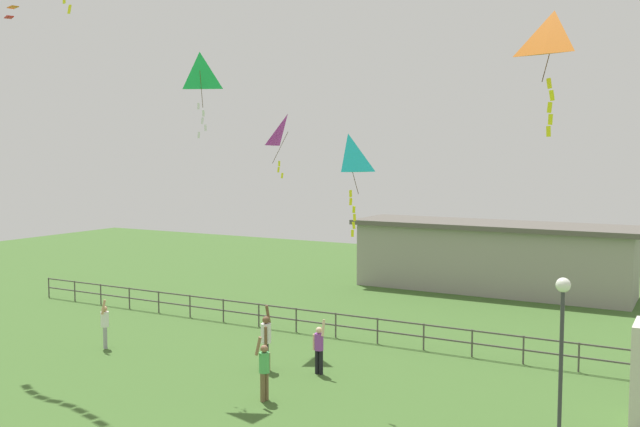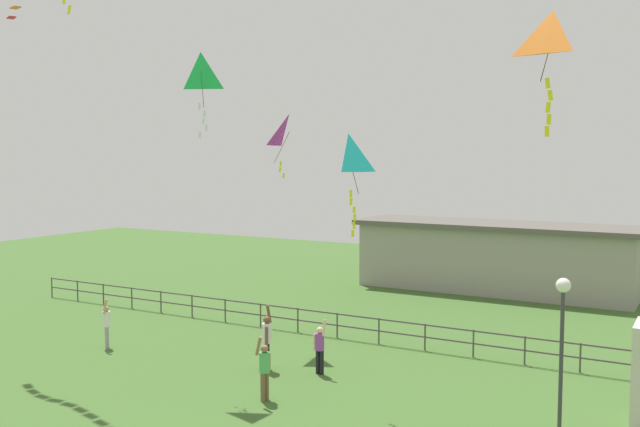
{
  "view_description": "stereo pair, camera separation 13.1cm",
  "coord_description": "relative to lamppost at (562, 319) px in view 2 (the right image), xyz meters",
  "views": [
    {
      "loc": [
        9.83,
        -9.01,
        6.82
      ],
      "look_at": [
        0.98,
        6.94,
        5.34
      ],
      "focal_mm": 39.4,
      "sensor_mm": 36.0,
      "label": 1
    },
    {
      "loc": [
        9.95,
        -8.94,
        6.82
      ],
      "look_at": [
        0.98,
        6.94,
        5.34
      ],
      "focal_mm": 39.4,
      "sensor_mm": 36.0,
      "label": 2
    }
  ],
  "objects": [
    {
      "name": "lamppost",
      "position": [
        0.0,
        0.0,
        0.0
      ],
      "size": [
        0.36,
        0.36,
        3.9
      ],
      "color": "#38383D",
      "rests_on": "ground_plane"
    },
    {
      "name": "person_0",
      "position": [
        -9.18,
        0.84,
        -1.85
      ],
      "size": [
        0.33,
        0.54,
        2.05
      ],
      "color": "black",
      "rests_on": "ground_plane"
    },
    {
      "name": "person_2",
      "position": [
        -15.63,
        0.2,
        -1.98
      ],
      "size": [
        0.39,
        0.41,
        1.79
      ],
      "color": "#99999E",
      "rests_on": "ground_plane"
    },
    {
      "name": "person_3",
      "position": [
        -7.66,
        -1.56,
        -1.94
      ],
      "size": [
        0.33,
        0.49,
        1.87
      ],
      "color": "brown",
      "rests_on": "ground_plane"
    },
    {
      "name": "person_4",
      "position": [
        -7.5,
        1.29,
        -1.99
      ],
      "size": [
        0.46,
        0.28,
        1.77
      ],
      "color": "black",
      "rests_on": "ground_plane"
    },
    {
      "name": "kite_0",
      "position": [
        -5.81,
        -0.06,
        3.86
      ],
      "size": [
        0.93,
        0.97,
        2.8
      ],
      "color": "#19B2B2"
    },
    {
      "name": "kite_1",
      "position": [
        -10.67,
        -0.46,
        6.45
      ],
      "size": [
        0.96,
        0.67,
        2.59
      ],
      "color": "#1EB759"
    },
    {
      "name": "kite_2",
      "position": [
        0.36,
        -3.86,
        6.05
      ],
      "size": [
        0.92,
        0.8,
        2.28
      ],
      "color": "orange"
    },
    {
      "name": "kite_4",
      "position": [
        -10.54,
        4.39,
        4.79
      ],
      "size": [
        1.02,
        1.04,
        2.29
      ],
      "color": "#B22DB2"
    },
    {
      "name": "waterfront_railing",
      "position": [
        -7.22,
        5.47,
        -2.25
      ],
      "size": [
        36.06,
        0.06,
        0.95
      ],
      "color": "#4C4742",
      "rests_on": "ground_plane"
    },
    {
      "name": "pavilion_building",
      "position": [
        -6.49,
        17.47,
        -1.11
      ],
      "size": [
        14.07,
        4.16,
        3.48
      ],
      "color": "gray",
      "rests_on": "ground_plane"
    }
  ]
}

